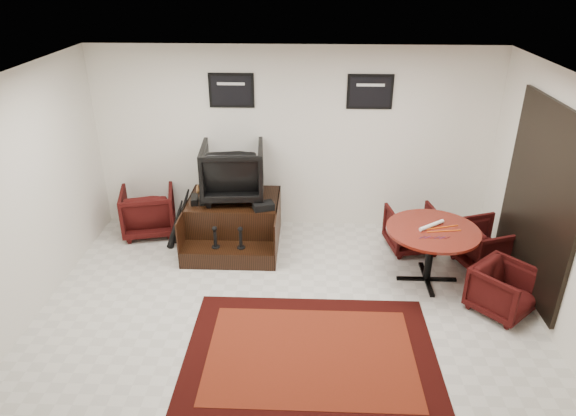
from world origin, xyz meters
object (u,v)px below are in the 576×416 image
object	(u,v)px
shine_podium	(234,223)
table_chair_window	(486,243)
armchair_side	(148,209)
meeting_table	(432,235)
shine_chair	(233,168)
table_chair_back	(412,227)
table_chair_corner	(504,288)

from	to	relation	value
shine_podium	table_chair_window	xyz separation A→B (m)	(3.54, -0.52, 0.04)
table_chair_window	shine_podium	bearing A→B (deg)	61.83
armchair_side	meeting_table	world-z (taller)	armchair_side
shine_chair	table_chair_back	world-z (taller)	shine_chair
shine_podium	table_chair_window	distance (m)	3.58
table_chair_back	table_chair_window	distance (m)	1.02
shine_chair	table_chair_back	xyz separation A→B (m)	(2.62, -0.22, -0.79)
shine_podium	armchair_side	size ratio (longest dim) A/B	1.72
shine_chair	meeting_table	bearing A→B (deg)	153.82
shine_podium	table_chair_corner	size ratio (longest dim) A/B	2.06
shine_podium	armchair_side	world-z (taller)	armchair_side
meeting_table	shine_podium	bearing A→B (deg)	161.11
table_chair_window	table_chair_corner	bearing A→B (deg)	154.83
shine_chair	meeting_table	world-z (taller)	shine_chair
shine_chair	armchair_side	size ratio (longest dim) A/B	1.13
shine_chair	meeting_table	size ratio (longest dim) A/B	0.76
shine_podium	table_chair_corner	distance (m)	3.78
armchair_side	table_chair_corner	bearing A→B (deg)	145.84
shine_chair	armchair_side	distance (m)	1.56
armchair_side	table_chair_back	world-z (taller)	armchair_side
table_chair_window	shine_chair	bearing A→B (deg)	59.61
armchair_side	table_chair_corner	world-z (taller)	armchair_side
shine_chair	table_chair_corner	xyz separation A→B (m)	(3.45, -1.69, -0.80)
table_chair_corner	armchair_side	bearing A→B (deg)	116.63
armchair_side	table_chair_window	world-z (taller)	armchair_side
shine_chair	table_chair_corner	distance (m)	3.93
meeting_table	table_chair_back	bearing A→B (deg)	94.83
table_chair_window	table_chair_corner	xyz separation A→B (m)	(-0.10, -1.04, -0.02)
shine_chair	table_chair_corner	bearing A→B (deg)	149.19
table_chair_corner	shine_podium	bearing A→B (deg)	113.14
shine_podium	table_chair_window	bearing A→B (deg)	-8.29
meeting_table	table_chair_corner	world-z (taller)	meeting_table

